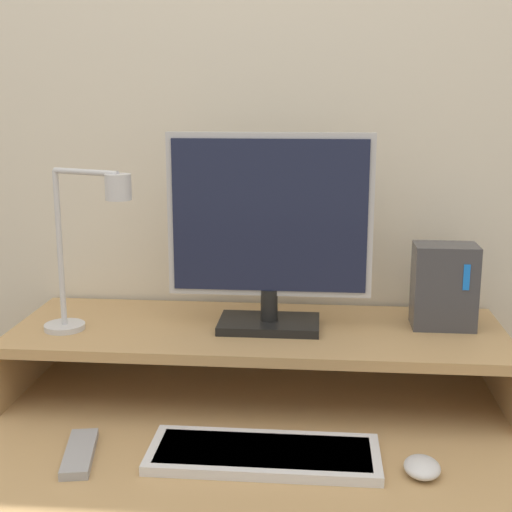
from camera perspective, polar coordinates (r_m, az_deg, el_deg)
name	(u,v)px	position (r m, az deg, el deg)	size (l,w,h in m)	color
wall_back	(266,140)	(1.67, 0.84, 9.25)	(6.00, 0.05, 2.50)	beige
monitor_shelf	(258,337)	(1.54, 0.17, -6.49)	(1.04, 0.36, 0.14)	tan
monitor	(270,229)	(1.47, 1.09, 2.20)	(0.42, 0.13, 0.41)	black
desk_lamp	(89,241)	(1.47, -13.24, 1.18)	(0.21, 0.13, 0.34)	silver
router_dock	(444,286)	(1.56, 14.81, -2.34)	(0.13, 0.09, 0.18)	#3D3D42
keyboard	(264,454)	(1.30, 0.62, -15.53)	(0.41, 0.16, 0.02)	silver
mouse	(422,467)	(1.29, 13.14, -16.13)	(0.06, 0.08, 0.03)	silver
remote_control	(80,453)	(1.35, -13.93, -15.07)	(0.08, 0.17, 0.02)	#99999E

